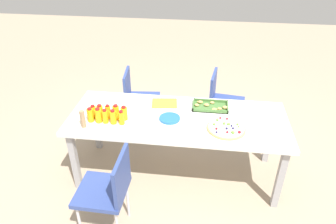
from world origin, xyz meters
name	(u,v)px	position (x,y,z in m)	size (l,w,h in m)	color
ground_plane	(177,172)	(0.00, 0.00, 0.00)	(12.00, 12.00, 0.00)	tan
party_table	(178,122)	(0.00, 0.00, 0.66)	(2.11, 0.82, 0.72)	silver
chair_far_left	(137,97)	(-0.57, 0.73, 0.50)	(0.44, 0.44, 0.83)	#33478C
chair_far_right	(222,99)	(0.46, 0.80, 0.50)	(0.45, 0.45, 0.83)	#33478C
chair_near_left	(109,188)	(-0.48, -0.79, 0.50)	(0.41, 0.41, 0.83)	#33478C
juice_bottle_0	(90,115)	(-0.81, -0.18, 0.79)	(0.06, 0.06, 0.14)	#F9AE14
juice_bottle_1	(98,116)	(-0.73, -0.18, 0.79)	(0.06, 0.06, 0.15)	#F8AF14
juice_bottle_2	(105,116)	(-0.66, -0.18, 0.79)	(0.05, 0.05, 0.14)	#FBAF14
juice_bottle_3	(113,117)	(-0.59, -0.18, 0.79)	(0.06, 0.06, 0.14)	#FAAC14
juice_bottle_4	(121,118)	(-0.51, -0.18, 0.79)	(0.05, 0.05, 0.14)	#F9AC14
juice_bottle_5	(93,112)	(-0.80, -0.11, 0.78)	(0.06, 0.06, 0.13)	#F8AD14
juice_bottle_6	(100,112)	(-0.74, -0.10, 0.79)	(0.06, 0.06, 0.14)	#FAAA14
juice_bottle_7	(108,112)	(-0.66, -0.10, 0.79)	(0.05, 0.05, 0.14)	#F9AB14
juice_bottle_8	(116,112)	(-0.58, -0.10, 0.79)	(0.06, 0.06, 0.15)	#F9AE14
juice_bottle_9	(124,113)	(-0.50, -0.10, 0.79)	(0.06, 0.06, 0.14)	#FAAC14
fruit_pizza	(226,128)	(0.46, -0.15, 0.73)	(0.35, 0.35, 0.05)	tan
snack_tray	(210,106)	(0.31, 0.22, 0.73)	(0.36, 0.22, 0.04)	#477238
plate_stack	(170,118)	(-0.07, -0.05, 0.73)	(0.20, 0.20, 0.02)	blue
napkin_stack	(111,101)	(-0.73, 0.20, 0.73)	(0.15, 0.15, 0.01)	white
cardboard_tube	(83,119)	(-0.84, -0.28, 0.81)	(0.04, 0.04, 0.17)	#9E7A56
paper_folder	(164,103)	(-0.16, 0.24, 0.72)	(0.26, 0.20, 0.01)	yellow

